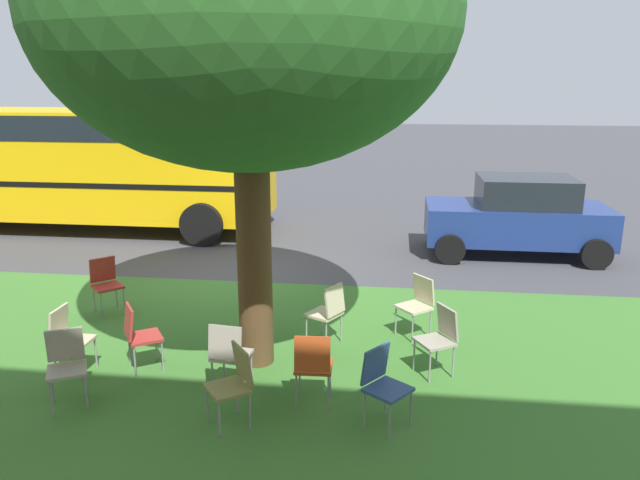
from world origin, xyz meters
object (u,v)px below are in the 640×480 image
object	(u,v)px
chair_4	(229,352)
chair_7	(68,335)
chair_8	(328,310)
parked_car	(518,216)
chair_0	(383,381)
chair_1	(234,380)
chair_10	(66,361)
street_tree	(247,14)
school_bus	(56,157)
chair_2	(418,301)
chair_3	(138,332)
chair_5	(440,335)
chair_6	(313,363)
chair_9	(106,281)

from	to	relation	value
chair_4	chair_7	bearing A→B (deg)	-5.60
chair_8	parked_car	size ratio (longest dim) A/B	0.24
chair_0	chair_7	world-z (taller)	same
chair_1	chair_7	bearing A→B (deg)	-20.38
chair_1	chair_10	world-z (taller)	same
street_tree	school_bus	xyz separation A→B (m)	(6.48, -6.73, -2.56)
chair_1	chair_10	size ratio (longest dim) A/B	1.00
chair_10	parked_car	world-z (taller)	parked_car
chair_2	chair_3	xyz separation A→B (m)	(3.52, 1.55, 0.00)
chair_1	chair_5	size ratio (longest dim) A/B	1.00
chair_6	chair_7	bearing A→B (deg)	-6.87
school_bus	chair_10	bearing A→B (deg)	119.72
chair_10	school_bus	distance (m)	9.33
chair_5	school_bus	distance (m)	11.19
chair_7	school_bus	size ratio (longest dim) A/B	0.08
chair_3	chair_10	distance (m)	1.00
street_tree	chair_2	distance (m)	4.48
street_tree	chair_1	world-z (taller)	street_tree
street_tree	parked_car	size ratio (longest dim) A/B	1.66
street_tree	chair_10	distance (m)	4.44
chair_4	chair_10	distance (m)	1.82
street_tree	chair_2	size ratio (longest dim) A/B	6.98
chair_9	chair_5	bearing A→B (deg)	163.88
chair_1	chair_3	size ratio (longest dim) A/B	1.00
chair_1	chair_5	world-z (taller)	same
chair_9	chair_10	world-z (taller)	same
chair_5	street_tree	bearing A→B (deg)	-1.14
chair_0	chair_2	xyz separation A→B (m)	(-0.44, -2.43, 0.00)
chair_2	chair_6	size ratio (longest dim) A/B	1.00
chair_3	chair_9	world-z (taller)	same
chair_9	chair_6	bearing A→B (deg)	146.20
chair_3	chair_8	bearing A→B (deg)	-155.01
chair_4	school_bus	world-z (taller)	school_bus
chair_1	parked_car	size ratio (longest dim) A/B	0.24
chair_6	chair_0	bearing A→B (deg)	158.16
street_tree	chair_7	size ratio (longest dim) A/B	6.98
chair_5	chair_6	distance (m)	1.75
street_tree	chair_3	world-z (taller)	street_tree
chair_7	chair_0	bearing A→B (deg)	169.98
school_bus	street_tree	bearing A→B (deg)	133.93
chair_0	chair_6	world-z (taller)	same
school_bus	chair_1	bearing A→B (deg)	128.64
chair_2	chair_5	world-z (taller)	same
street_tree	school_bus	distance (m)	9.68
parked_car	chair_0	bearing A→B (deg)	69.11
chair_7	parked_car	world-z (taller)	parked_car
chair_5	parked_car	distance (m)	5.98
chair_4	parked_car	size ratio (longest dim) A/B	0.24
chair_5	chair_10	world-z (taller)	same
street_tree	chair_4	distance (m)	3.89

